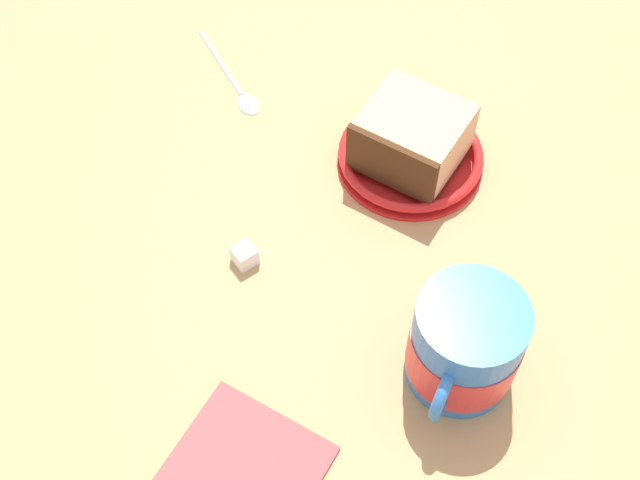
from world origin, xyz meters
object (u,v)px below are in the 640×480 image
object	(u,v)px
folded_napkin	(242,472)
sugar_cube	(245,255)
small_plate	(410,157)
teaspoon	(238,88)
tea_mug	(464,345)
cake_slice	(412,138)

from	to	relation	value
folded_napkin	sugar_cube	bearing A→B (deg)	-133.42
small_plate	teaspoon	world-z (taller)	small_plate
tea_mug	folded_napkin	world-z (taller)	tea_mug
small_plate	teaspoon	bearing A→B (deg)	-75.38
tea_mug	teaspoon	bearing A→B (deg)	-103.90
tea_mug	folded_napkin	xyz separation A→B (cm)	(17.01, -5.91, -3.90)
teaspoon	small_plate	bearing A→B (deg)	104.62
cake_slice	tea_mug	xyz separation A→B (cm)	(12.86, 16.05, 0.48)
tea_mug	sugar_cube	distance (cm)	19.83
tea_mug	small_plate	bearing A→B (deg)	-129.16
tea_mug	sugar_cube	xyz separation A→B (cm)	(4.61, -19.00, -3.31)
cake_slice	tea_mug	size ratio (longest dim) A/B	0.97
tea_mug	cake_slice	bearing A→B (deg)	-128.70
teaspoon	folded_napkin	distance (cm)	37.96
folded_napkin	sugar_cube	distance (cm)	18.04
sugar_cube	teaspoon	bearing A→B (deg)	-130.88
small_plate	tea_mug	xyz separation A→B (cm)	(13.12, 16.11, 3.33)
small_plate	sugar_cube	xyz separation A→B (cm)	(17.74, -2.89, 0.02)
small_plate	teaspoon	xyz separation A→B (cm)	(4.69, -17.97, -0.52)
teaspoon	tea_mug	bearing A→B (deg)	76.10
small_plate	folded_napkin	xyz separation A→B (cm)	(30.13, 10.20, -0.57)
cake_slice	teaspoon	bearing A→B (deg)	-76.22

